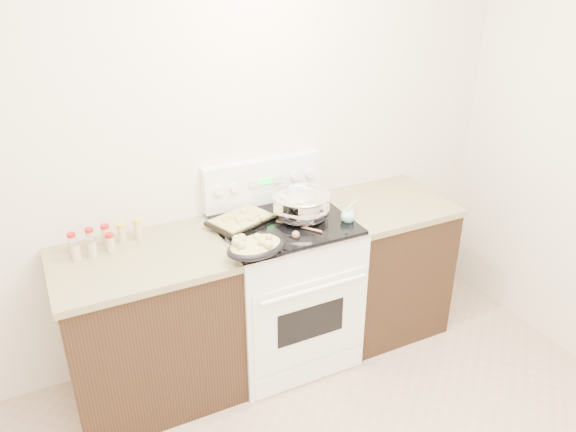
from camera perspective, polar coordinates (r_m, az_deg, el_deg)
room_shell at (r=1.65m, az=10.25°, el=0.79°), size 4.10×3.60×2.75m
counter_left at (r=3.28m, az=-13.85°, el=-10.92°), size 0.93×0.67×0.92m
counter_right at (r=3.81m, az=9.51°, el=-4.77°), size 0.73×0.67×0.92m
kitchen_range at (r=3.47m, az=-0.40°, el=-7.23°), size 0.78×0.73×1.22m
mixing_bowl at (r=3.24m, az=1.36°, el=1.01°), size 0.41×0.41×0.20m
roasting_pan at (r=2.88m, az=-3.37°, el=-3.10°), size 0.35×0.27×0.12m
baking_sheet at (r=3.23m, az=-4.66°, el=-0.34°), size 0.42×0.35×0.06m
wooden_spoon at (r=3.10m, az=0.91°, el=-1.57°), size 0.18×0.24×0.04m
blue_ladle at (r=3.25m, az=6.15°, el=0.10°), size 0.22×0.22×0.10m
spice_jars at (r=3.13m, az=-18.41°, el=-2.27°), size 0.39×0.15×0.12m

